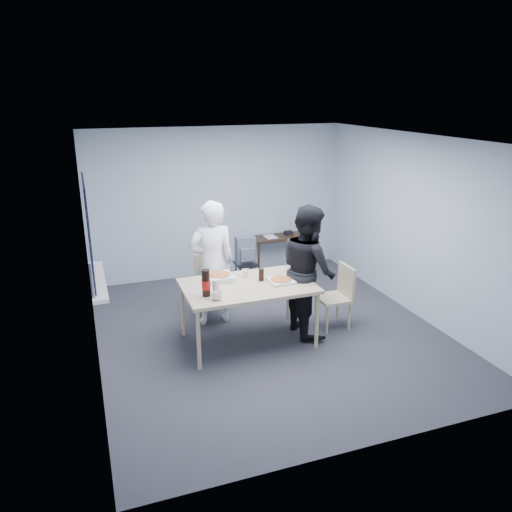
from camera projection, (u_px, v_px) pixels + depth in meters
name	position (u px, v px, depth m)	size (l,w,h in m)	color
room	(90.00, 239.00, 6.08)	(5.00, 5.00, 5.00)	#2F2E34
dining_table	(248.00, 289.00, 6.38)	(1.66, 1.05, 0.81)	tan
chair_far	(210.00, 280.00, 7.33)	(0.42, 0.42, 0.89)	tan
chair_right	(339.00, 292.00, 6.88)	(0.42, 0.42, 0.89)	tan
person_white	(212.00, 263.00, 6.90)	(0.65, 0.42, 1.77)	white
person_black	(308.00, 270.00, 6.64)	(0.86, 0.47, 1.77)	black
side_table	(278.00, 240.00, 9.07)	(0.97, 0.43, 0.64)	#352014
stool	(245.00, 269.00, 8.26)	(0.33, 0.33, 0.46)	black
backpack	(245.00, 250.00, 8.14)	(0.32, 0.23, 0.44)	slate
pizza_box_a	(220.00, 277.00, 6.49)	(0.34, 0.34, 0.08)	white
pizza_box_b	(281.00, 280.00, 6.43)	(0.31, 0.31, 0.04)	white
mug_a	(217.00, 296.00, 5.88)	(0.12, 0.12, 0.10)	white
mug_b	(246.00, 273.00, 6.61)	(0.10, 0.10, 0.09)	white
cola_glass	(261.00, 275.00, 6.46)	(0.07, 0.07, 0.16)	black
soda_bottle	(206.00, 283.00, 5.96)	(0.10, 0.10, 0.33)	black
plastic_cups	(216.00, 287.00, 6.01)	(0.08, 0.08, 0.20)	silver
rubber_band	(272.00, 289.00, 6.20)	(0.06, 0.06, 0.00)	red
papers	(270.00, 237.00, 9.01)	(0.20, 0.27, 0.00)	white
black_box	(288.00, 233.00, 9.15)	(0.15, 0.11, 0.06)	black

